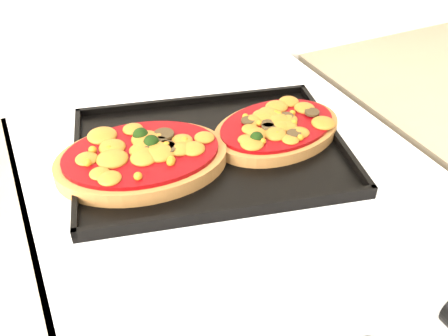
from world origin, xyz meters
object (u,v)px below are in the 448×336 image
baking_tray (210,149)px  pizza_left (142,157)px  stove (225,336)px  pizza_right (277,128)px

baking_tray → pizza_left: pizza_left is taller
stove → baking_tray: bearing=115.2°
baking_tray → pizza_right: (0.11, -0.01, 0.01)m
baking_tray → pizza_left: size_ratio=1.62×
pizza_left → baking_tray: bearing=-2.2°
stove → pizza_left: (-0.12, 0.03, 0.48)m
baking_tray → pizza_left: bearing=-169.1°
stove → baking_tray: baking_tray is taller
stove → pizza_right: pizza_right is taller
stove → pizza_left: size_ratio=3.59×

